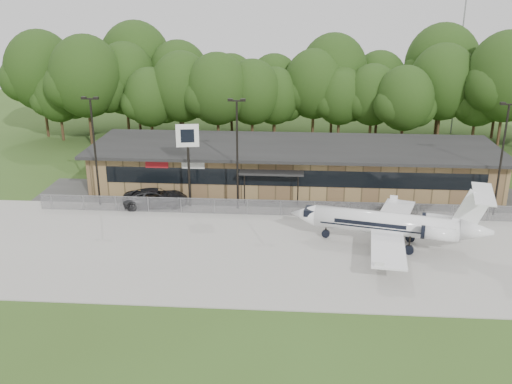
# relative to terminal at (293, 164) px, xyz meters

# --- Properties ---
(ground) EXTENTS (160.00, 160.00, 0.00)m
(ground) POSITION_rel_terminal_xyz_m (0.00, -23.94, -2.18)
(ground) COLOR #344C1B
(ground) RESTS_ON ground
(apron) EXTENTS (64.00, 18.00, 0.08)m
(apron) POSITION_rel_terminal_xyz_m (0.00, -15.94, -2.14)
(apron) COLOR #9E9B93
(apron) RESTS_ON ground
(parking_lot) EXTENTS (50.00, 9.00, 0.06)m
(parking_lot) POSITION_rel_terminal_xyz_m (0.00, -4.44, -2.15)
(parking_lot) COLOR #383835
(parking_lot) RESTS_ON ground
(terminal) EXTENTS (41.00, 11.65, 4.30)m
(terminal) POSITION_rel_terminal_xyz_m (0.00, 0.00, 0.00)
(terminal) COLOR olive
(terminal) RESTS_ON ground
(fence) EXTENTS (46.00, 0.04, 1.52)m
(fence) POSITION_rel_terminal_xyz_m (0.00, -8.94, -1.40)
(fence) COLOR gray
(fence) RESTS_ON ground
(treeline) EXTENTS (72.00, 12.00, 15.00)m
(treeline) POSITION_rel_terminal_xyz_m (0.00, 18.06, 5.32)
(treeline) COLOR #183310
(treeline) RESTS_ON ground
(radio_mast) EXTENTS (0.20, 0.20, 25.00)m
(radio_mast) POSITION_rel_terminal_xyz_m (22.00, 24.06, 10.32)
(radio_mast) COLOR gray
(radio_mast) RESTS_ON ground
(light_pole_left) EXTENTS (1.55, 0.30, 10.23)m
(light_pole_left) POSITION_rel_terminal_xyz_m (-18.00, -7.44, 3.80)
(light_pole_left) COLOR black
(light_pole_left) RESTS_ON ground
(light_pole_mid) EXTENTS (1.55, 0.30, 10.23)m
(light_pole_mid) POSITION_rel_terminal_xyz_m (-5.00, -7.44, 3.80)
(light_pole_mid) COLOR black
(light_pole_mid) RESTS_ON ground
(light_pole_right) EXTENTS (1.55, 0.30, 10.23)m
(light_pole_right) POSITION_rel_terminal_xyz_m (18.00, -7.44, 3.80)
(light_pole_right) COLOR black
(light_pole_right) RESTS_ON ground
(business_jet) EXTENTS (15.61, 14.04, 5.28)m
(business_jet) POSITION_rel_terminal_xyz_m (7.86, -14.74, -0.29)
(business_jet) COLOR white
(business_jet) RESTS_ON ground
(suv) EXTENTS (6.39, 3.88, 1.66)m
(suv) POSITION_rel_terminal_xyz_m (-12.72, -7.27, -1.35)
(suv) COLOR #2F2F32
(suv) RESTS_ON ground
(pole_sign) EXTENTS (2.06, 0.56, 7.83)m
(pole_sign) POSITION_rel_terminal_xyz_m (-9.49, -7.14, 3.81)
(pole_sign) COLOR black
(pole_sign) RESTS_ON ground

